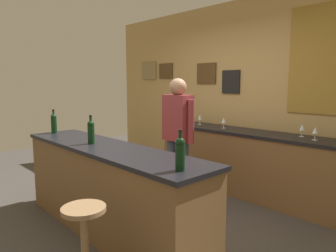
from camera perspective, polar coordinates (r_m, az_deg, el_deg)
name	(u,v)px	position (r m, az deg, el deg)	size (l,w,h in m)	color
ground_plane	(139,220)	(3.76, -5.32, -16.72)	(10.00, 10.00, 0.00)	#423D38
back_wall	(244,93)	(4.92, 13.74, 5.94)	(6.00, 0.09, 2.80)	tan
bar_counter	(108,189)	(3.38, -10.90, -11.30)	(2.65, 0.60, 0.92)	brown
side_counter	(250,163)	(4.53, 14.76, -6.60)	(3.02, 0.56, 0.90)	brown
bartender	(178,134)	(3.85, 1.78, -1.49)	(0.52, 0.21, 1.62)	#384766
bar_stool	(85,236)	(2.48, -15.00, -18.82)	(0.32, 0.32, 0.68)	olive
wine_bottle_a	(54,123)	(4.27, -20.15, 0.58)	(0.07, 0.07, 0.31)	black
wine_bottle_b	(91,131)	(3.40, -13.90, -0.92)	(0.07, 0.07, 0.31)	black
wine_bottle_c	(180,153)	(2.29, 2.23, -4.88)	(0.07, 0.07, 0.31)	black
wine_glass_a	(186,117)	(5.18, 3.29, 1.74)	(0.07, 0.07, 0.16)	silver
wine_glass_b	(200,118)	(5.05, 5.84, 1.55)	(0.07, 0.07, 0.16)	silver
wine_glass_c	(224,121)	(4.65, 10.15, 0.94)	(0.07, 0.07, 0.16)	silver
wine_glass_d	(302,128)	(4.20, 23.33, -0.32)	(0.07, 0.07, 0.16)	silver
wine_glass_e	(315,131)	(4.01, 25.34, -0.81)	(0.07, 0.07, 0.16)	silver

